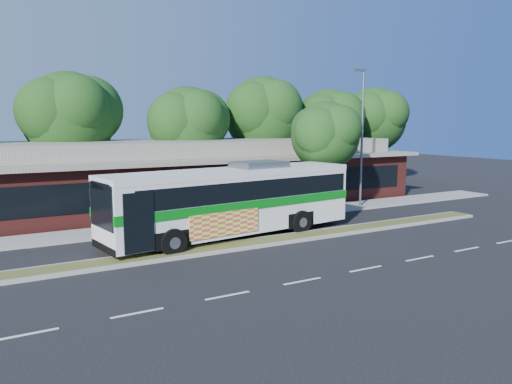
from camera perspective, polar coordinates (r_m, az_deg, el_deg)
ground at (r=23.75m, az=4.20°, el=-5.79°), size 120.00×120.00×0.00m
median_strip at (r=24.21m, az=3.39°, el=-5.33°), size 26.00×1.10×0.15m
sidewalk at (r=29.11m, az=-2.96°, el=-3.12°), size 44.00×2.60×0.12m
plaza_building at (r=34.74m, az=-7.98°, el=2.05°), size 33.20×11.20×4.45m
lamp_post at (r=33.76m, az=11.98°, el=6.51°), size 0.93×0.18×9.07m
tree_bg_b at (r=35.76m, az=-19.97°, el=8.26°), size 6.69×6.00×9.00m
tree_bg_c at (r=37.09m, az=-7.34°, el=7.78°), size 6.24×5.60×8.26m
tree_bg_d at (r=41.24m, az=1.23°, el=8.99°), size 6.91×6.20×9.37m
tree_bg_e at (r=43.86m, az=8.66°, el=7.95°), size 6.47×5.80×8.50m
tree_bg_f at (r=48.58m, az=13.50°, el=8.17°), size 6.69×6.00×8.92m
transit_bus at (r=24.44m, az=-2.55°, el=-0.48°), size 13.37×4.41×3.69m
sidewalk_tree at (r=31.19m, az=8.25°, el=6.53°), size 4.68×4.20×6.93m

